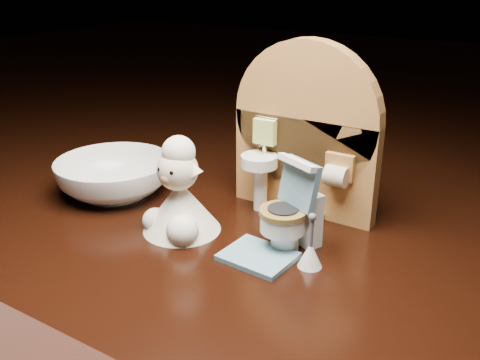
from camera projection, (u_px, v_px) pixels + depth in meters
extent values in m
cube|color=black|center=(265.00, 292.00, 0.45)|extent=(2.50, 2.50, 0.10)
cube|color=#AA7036|center=(304.00, 165.00, 0.46)|extent=(0.13, 0.02, 0.09)
cylinder|color=#AA7036|center=(307.00, 117.00, 0.45)|extent=(0.13, 0.02, 0.13)
cube|color=#AA7036|center=(302.00, 207.00, 0.48)|extent=(0.05, 0.04, 0.01)
cylinder|color=white|center=(261.00, 186.00, 0.47)|extent=(0.01, 0.01, 0.04)
cylinder|color=white|center=(259.00, 161.00, 0.46)|extent=(0.03, 0.03, 0.01)
cylinder|color=silver|center=(265.00, 147.00, 0.46)|extent=(0.00, 0.00, 0.01)
cube|color=#C5D467|center=(265.00, 132.00, 0.46)|extent=(0.02, 0.01, 0.02)
cube|color=#AA7036|center=(339.00, 167.00, 0.43)|extent=(0.02, 0.01, 0.02)
cylinder|color=beige|center=(336.00, 176.00, 0.43)|extent=(0.02, 0.02, 0.02)
cylinder|color=white|center=(285.00, 239.00, 0.41)|extent=(0.02, 0.02, 0.02)
cylinder|color=white|center=(283.00, 222.00, 0.41)|extent=(0.03, 0.03, 0.01)
cylinder|color=brown|center=(283.00, 212.00, 0.40)|extent=(0.04, 0.04, 0.00)
cube|color=white|center=(304.00, 217.00, 0.42)|extent=(0.03, 0.02, 0.04)
cube|color=#5F899C|center=(299.00, 184.00, 0.40)|extent=(0.04, 0.03, 0.04)
cube|color=white|center=(297.00, 163.00, 0.39)|extent=(0.04, 0.02, 0.01)
cylinder|color=#8ABF1F|center=(313.00, 188.00, 0.40)|extent=(0.01, 0.01, 0.01)
cube|color=#5F899C|center=(258.00, 256.00, 0.40)|extent=(0.05, 0.05, 0.00)
cone|color=white|center=(310.00, 254.00, 0.39)|extent=(0.02, 0.02, 0.02)
cylinder|color=#59595B|center=(311.00, 232.00, 0.38)|extent=(0.00, 0.00, 0.02)
sphere|color=#59595B|center=(312.00, 217.00, 0.38)|extent=(0.01, 0.01, 0.01)
cone|color=white|center=(181.00, 206.00, 0.44)|extent=(0.06, 0.06, 0.04)
sphere|color=white|center=(182.00, 231.00, 0.42)|extent=(0.03, 0.03, 0.03)
sphere|color=white|center=(155.00, 221.00, 0.44)|extent=(0.02, 0.02, 0.02)
sphere|color=beige|center=(178.00, 170.00, 0.42)|extent=(0.03, 0.03, 0.03)
sphere|color=tan|center=(168.00, 178.00, 0.41)|extent=(0.01, 0.01, 0.01)
sphere|color=white|center=(179.00, 152.00, 0.42)|extent=(0.03, 0.03, 0.03)
cone|color=beige|center=(165.00, 160.00, 0.43)|extent=(0.02, 0.01, 0.02)
cone|color=beige|center=(194.00, 168.00, 0.41)|extent=(0.02, 0.01, 0.02)
sphere|color=black|center=(160.00, 170.00, 0.41)|extent=(0.00, 0.00, 0.00)
sphere|color=black|center=(172.00, 173.00, 0.41)|extent=(0.00, 0.00, 0.00)
imported|color=white|center=(114.00, 177.00, 0.51)|extent=(0.12, 0.12, 0.03)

